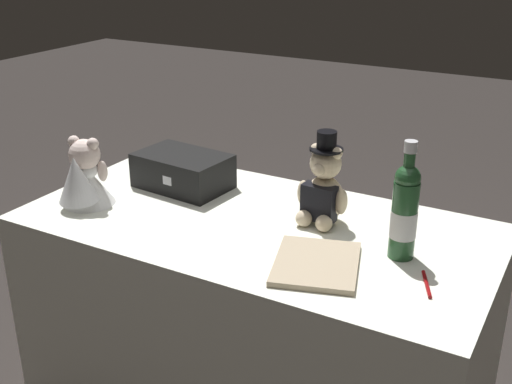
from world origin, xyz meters
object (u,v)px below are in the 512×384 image
teddy_bear_bride (84,178)px  gift_case_black (183,171)px  teddy_bear_groom (323,189)px  champagne_bottle (405,210)px  guestbook (316,264)px  signing_pen (426,283)px

teddy_bear_bride → gift_case_black: bearing=56.7°
teddy_bear_groom → teddy_bear_bride: bearing=-160.6°
champagne_bottle → guestbook: champagne_bottle is taller
teddy_bear_groom → signing_pen: (0.39, -0.21, -0.11)m
gift_case_black → champagne_bottle: bearing=-8.7°
signing_pen → gift_case_black: size_ratio=0.38×
teddy_bear_groom → guestbook: bearing=-69.1°
champagne_bottle → teddy_bear_groom: bearing=160.8°
signing_pen → teddy_bear_groom: bearing=151.0°
champagne_bottle → gift_case_black: bearing=171.3°
gift_case_black → guestbook: size_ratio=1.23×
teddy_bear_bride → guestbook: teddy_bear_bride is taller
teddy_bear_groom → champagne_bottle: bearing=-19.2°
teddy_bear_groom → gift_case_black: bearing=177.0°
teddy_bear_bride → champagne_bottle: 1.02m
teddy_bear_groom → guestbook: 0.30m
signing_pen → guestbook: size_ratio=0.47×
teddy_bear_groom → guestbook: (0.10, -0.26, -0.10)m
signing_pen → gift_case_black: gift_case_black is taller
teddy_bear_bride → signing_pen: 1.12m
champagne_bottle → signing_pen: 0.21m
champagne_bottle → gift_case_black: (-0.82, 0.13, -0.08)m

